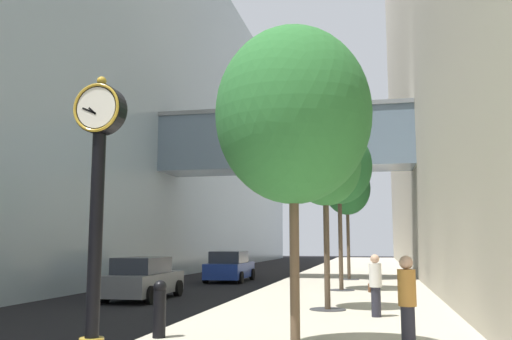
# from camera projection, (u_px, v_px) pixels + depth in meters

# --- Properties ---
(ground_plane) EXTENTS (110.00, 110.00, 0.00)m
(ground_plane) POSITION_uv_depth(u_px,v_px,m) (284.00, 282.00, 29.42)
(ground_plane) COLOR black
(ground_plane) RESTS_ON ground
(sidewalk_right) EXTENTS (7.20, 80.00, 0.14)m
(sidewalk_right) POSITION_uv_depth(u_px,v_px,m) (353.00, 278.00, 31.56)
(sidewalk_right) COLOR #BCB29E
(sidewalk_right) RESTS_ON ground
(building_block_left) EXTENTS (23.83, 80.00, 24.11)m
(building_block_left) POSITION_uv_depth(u_px,v_px,m) (119.00, 95.00, 36.40)
(building_block_left) COLOR #93A8B7
(building_block_left) RESTS_ON ground
(street_clock) EXTENTS (0.84, 0.55, 4.79)m
(street_clock) POSITION_uv_depth(u_px,v_px,m) (97.00, 204.00, 8.76)
(street_clock) COLOR black
(street_clock) RESTS_ON sidewalk_right
(bollard_third) EXTENTS (0.29, 0.29, 1.21)m
(bollard_third) POSITION_uv_depth(u_px,v_px,m) (160.00, 307.00, 11.56)
(bollard_third) COLOR black
(bollard_third) RESTS_ON sidewalk_right
(street_tree_near) EXTENTS (2.98, 2.98, 6.16)m
(street_tree_near) POSITION_uv_depth(u_px,v_px,m) (293.00, 115.00, 10.29)
(street_tree_near) COLOR #333335
(street_tree_near) RESTS_ON sidewalk_right
(street_tree_mid_near) EXTENTS (2.21, 2.21, 5.68)m
(street_tree_mid_near) POSITION_uv_depth(u_px,v_px,m) (325.00, 166.00, 16.81)
(street_tree_mid_near) COLOR #333335
(street_tree_mid_near) RESTS_ON sidewalk_right
(street_tree_mid_far) EXTENTS (2.86, 2.86, 6.94)m
(street_tree_mid_far) POSITION_uv_depth(u_px,v_px,m) (339.00, 167.00, 23.45)
(street_tree_mid_far) COLOR #333335
(street_tree_mid_far) RESTS_ON sidewalk_right
(street_tree_far) EXTENTS (2.56, 2.56, 6.46)m
(street_tree_far) POSITION_uv_depth(u_px,v_px,m) (347.00, 189.00, 29.93)
(street_tree_far) COLOR #333335
(street_tree_far) RESTS_ON sidewalk_right
(pedestrian_walking) EXTENTS (0.45, 0.52, 1.69)m
(pedestrian_walking) POSITION_uv_depth(u_px,v_px,m) (375.00, 284.00, 14.78)
(pedestrian_walking) COLOR #23232D
(pedestrian_walking) RESTS_ON sidewalk_right
(pedestrian_by_clock) EXTENTS (0.44, 0.44, 1.77)m
(pedestrian_by_clock) POSITION_uv_depth(u_px,v_px,m) (407.00, 300.00, 10.08)
(pedestrian_by_clock) COLOR #23232D
(pedestrian_by_clock) RESTS_ON sidewalk_right
(car_grey_near) EXTENTS (1.97, 4.27, 1.59)m
(car_grey_near) POSITION_uv_depth(u_px,v_px,m) (143.00, 279.00, 20.42)
(car_grey_near) COLOR slate
(car_grey_near) RESTS_ON ground
(car_blue_mid) EXTENTS (2.20, 4.52, 1.66)m
(car_blue_mid) POSITION_uv_depth(u_px,v_px,m) (230.00, 267.00, 29.67)
(car_blue_mid) COLOR navy
(car_blue_mid) RESTS_ON ground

